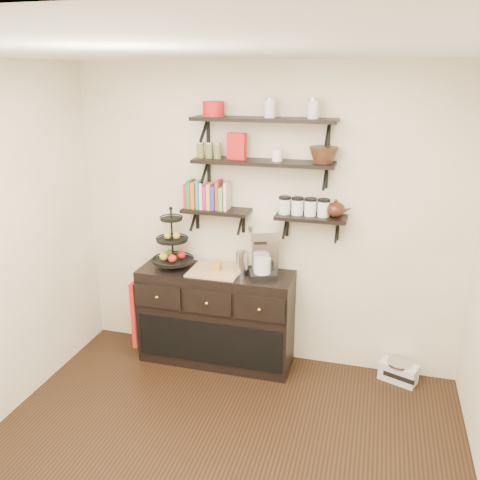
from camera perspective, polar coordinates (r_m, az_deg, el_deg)
name	(u,v)px	position (r m, az deg, el deg)	size (l,w,h in m)	color
ceiling	(192,50)	(2.68, -5.44, 20.44)	(3.50, 3.50, 0.02)	white
back_wall	(266,220)	(4.54, 2.89, 2.31)	(3.50, 0.02, 2.70)	white
shelf_top	(264,120)	(4.25, 2.68, 13.33)	(1.20, 0.27, 0.23)	black
shelf_mid	(263,163)	(4.29, 2.61, 8.68)	(1.20, 0.27, 0.23)	black
shelf_low_left	(217,211)	(4.51, -2.64, 3.25)	(0.60, 0.25, 0.23)	black
shelf_low_right	(311,218)	(4.33, 7.99, 2.46)	(0.60, 0.25, 0.23)	black
cookbooks	(209,196)	(4.50, -3.48, 4.99)	(0.40, 0.15, 0.26)	#A41D31
glass_canisters	(304,208)	(4.32, 7.18, 3.63)	(0.43, 0.10, 0.13)	silver
sideboard	(216,316)	(4.75, -2.69, -8.56)	(1.40, 0.50, 0.92)	black
fruit_stand	(173,248)	(4.64, -7.53, -0.85)	(0.37, 0.37, 0.54)	black
candle	(216,266)	(4.55, -2.67, -2.90)	(0.08, 0.08, 0.08)	#AA7827
coffee_maker	(264,253)	(4.41, 2.68, -1.49)	(0.29, 0.29, 0.43)	black
thermal_carafe	(242,263)	(4.44, 0.23, -2.64)	(0.11, 0.11, 0.22)	silver
apron	(139,311)	(4.93, -11.24, -7.81)	(0.04, 0.28, 0.64)	maroon
radio	(398,372)	(4.82, 17.36, -13.92)	(0.35, 0.28, 0.19)	silver
recipe_box	(237,146)	(4.33, -0.35, 10.49)	(0.16, 0.06, 0.22)	red
walnut_bowl	(324,155)	(4.20, 9.37, 9.38)	(0.24, 0.24, 0.13)	black
ramekins	(277,155)	(4.26, 4.19, 9.47)	(0.09, 0.09, 0.10)	white
teapot	(336,208)	(4.29, 10.69, 3.52)	(0.21, 0.15, 0.15)	#34180F
red_pot	(214,109)	(4.36, -2.99, 14.48)	(0.18, 0.18, 0.12)	red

